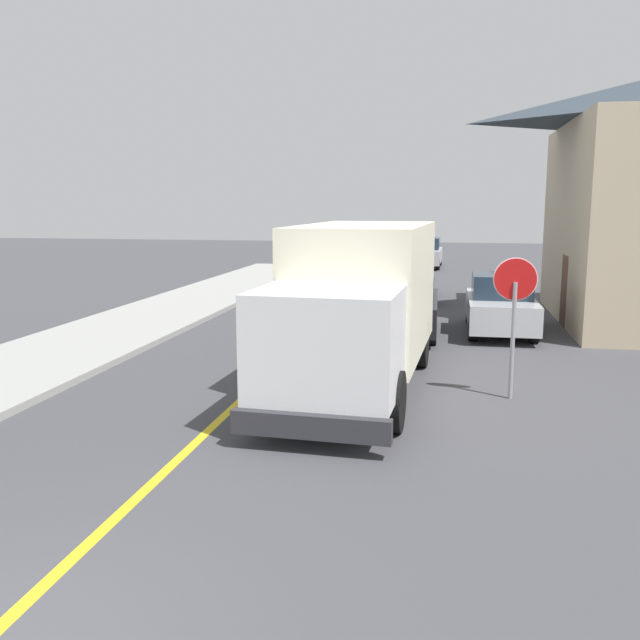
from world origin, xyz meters
TOP-DOWN VIEW (x-y plane):
  - centre_line_yellow at (0.00, 10.00)m, footprint 0.16×56.00m
  - box_truck at (2.02, 8.94)m, footprint 2.77×7.30m
  - parked_car_near at (2.56, 14.77)m, footprint 1.87×4.43m
  - parked_car_mid at (2.28, 21.91)m, footprint 1.93×4.45m
  - parked_car_far at (1.81, 27.87)m, footprint 1.96×4.46m
  - parked_car_furthest at (2.38, 35.01)m, footprint 1.90×4.44m
  - parked_van_across at (5.20, 15.44)m, footprint 1.80×4.40m
  - stop_sign at (4.94, 8.64)m, footprint 0.80×0.10m

SIDE VIEW (x-z plane):
  - centre_line_yellow at x=0.00m, z-range 0.00..0.01m
  - parked_car_near at x=2.56m, z-range -0.04..1.63m
  - parked_car_mid at x=2.28m, z-range -0.04..1.63m
  - parked_car_far at x=1.81m, z-range -0.04..1.63m
  - parked_car_furthest at x=2.38m, z-range -0.04..1.63m
  - parked_van_across at x=5.20m, z-range -0.04..1.63m
  - box_truck at x=2.02m, z-range 0.17..3.37m
  - stop_sign at x=4.94m, z-range 0.53..3.18m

